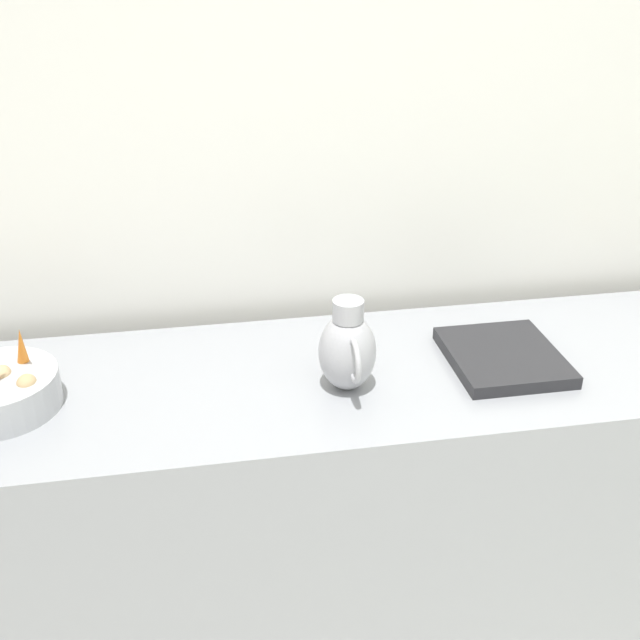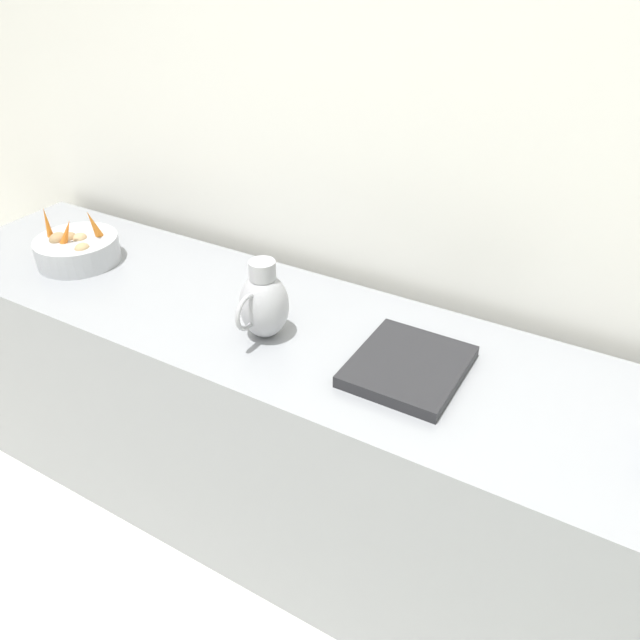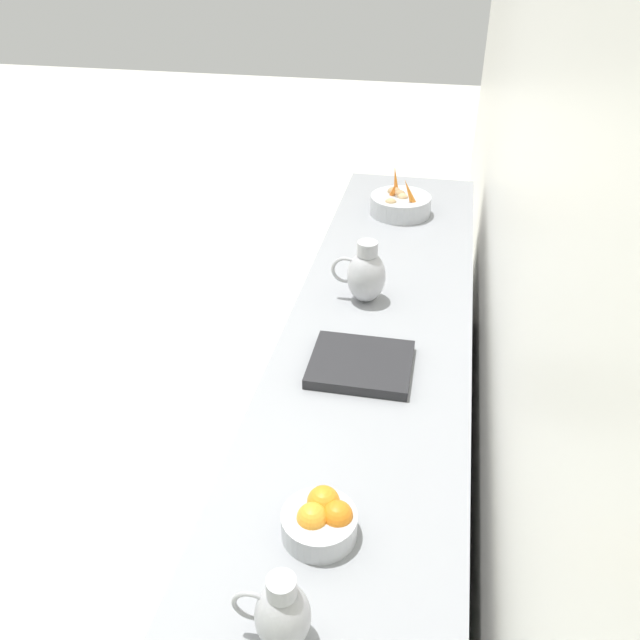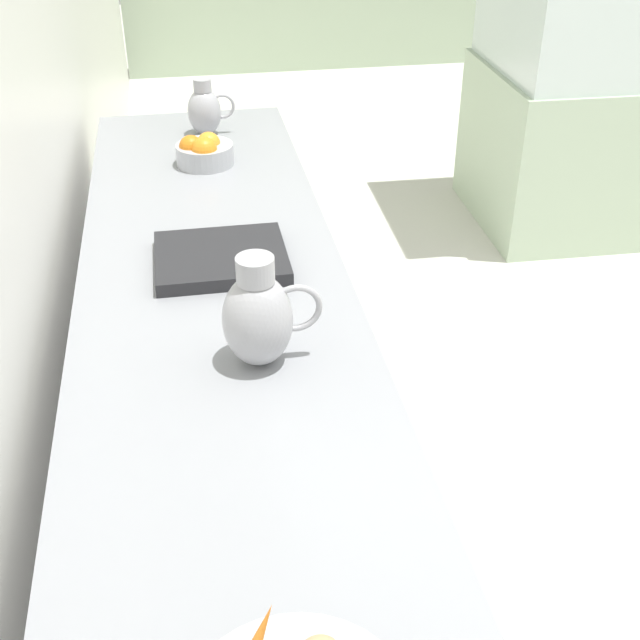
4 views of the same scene
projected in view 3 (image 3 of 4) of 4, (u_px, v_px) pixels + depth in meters
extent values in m
plane|color=beige|center=(46.00, 476.00, 3.10)|extent=(16.37, 16.37, 0.00)
cube|color=white|center=(542.00, 256.00, 1.71)|extent=(0.10, 9.33, 3.00)
cube|color=gray|center=(374.00, 416.00, 2.75)|extent=(0.69, 3.13, 0.93)
cylinder|color=#ADAFB5|center=(400.00, 205.00, 3.34)|extent=(0.30, 0.30, 0.09)
torus|color=#ADAFB5|center=(400.00, 213.00, 3.36)|extent=(0.18, 0.18, 0.01)
cone|color=orange|center=(396.00, 181.00, 3.36)|extent=(0.06, 0.06, 0.16)
cone|color=orange|center=(410.00, 193.00, 3.23)|extent=(0.10, 0.07, 0.15)
cone|color=orange|center=(394.00, 190.00, 3.29)|extent=(0.07, 0.08, 0.12)
ellipsoid|color=tan|center=(391.00, 202.00, 3.25)|extent=(0.06, 0.05, 0.04)
ellipsoid|color=tan|center=(402.00, 198.00, 3.30)|extent=(0.05, 0.05, 0.04)
ellipsoid|color=#9E7F56|center=(400.00, 195.00, 3.33)|extent=(0.06, 0.05, 0.04)
ellipsoid|color=#9E7F56|center=(394.00, 192.00, 3.35)|extent=(0.07, 0.06, 0.05)
cylinder|color=#ADAFB5|center=(319.00, 524.00, 1.65)|extent=(0.19, 0.19, 0.07)
sphere|color=orange|center=(312.00, 518.00, 1.63)|extent=(0.08, 0.08, 0.08)
sphere|color=orange|center=(323.00, 502.00, 1.67)|extent=(0.08, 0.08, 0.08)
sphere|color=orange|center=(337.00, 516.00, 1.63)|extent=(0.08, 0.08, 0.08)
ellipsoid|color=#A3A3A8|center=(366.00, 277.00, 2.58)|extent=(0.15, 0.15, 0.21)
cylinder|color=#A3A3A8|center=(367.00, 249.00, 2.52)|extent=(0.08, 0.08, 0.06)
torus|color=#A3A3A8|center=(346.00, 270.00, 2.59)|extent=(0.11, 0.01, 0.11)
ellipsoid|color=#A3A3A8|center=(283.00, 616.00, 1.39)|extent=(0.12, 0.12, 0.17)
cylinder|color=#A3A3A8|center=(281.00, 587.00, 1.33)|extent=(0.06, 0.06, 0.04)
torus|color=#A3A3A8|center=(252.00, 606.00, 1.39)|extent=(0.09, 0.01, 0.09)
cube|color=#232326|center=(361.00, 364.00, 2.25)|extent=(0.34, 0.30, 0.04)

